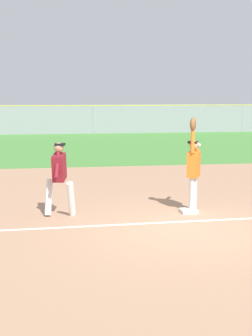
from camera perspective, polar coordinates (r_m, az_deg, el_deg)
The scene contains 11 objects.
ground_plane at distance 10.15m, azimuth 7.06°, elevation -7.37°, with size 75.63×75.63×0.00m, color tan.
outfield_grass at distance 26.42m, azimuth -2.63°, elevation 2.73°, with size 44.24×15.54×0.01m, color #478438.
chalk_foul_line at distance 10.36m, azimuth -13.03°, elevation -7.17°, with size 12.00×0.10×0.01m, color white.
first_base at distance 11.61m, azimuth 7.49°, elevation -5.09°, with size 0.38×0.38×0.08m, color white.
fielder at distance 11.55m, azimuth 8.05°, elevation 0.29°, with size 0.49×0.85×2.28m.
runner at distance 11.11m, azimuth -7.95°, elevation -0.70°, with size 0.75×0.84×1.72m.
baseball at distance 11.44m, azimuth 8.72°, elevation 2.73°, with size 0.07×0.07×0.07m, color white.
outfield_fence at distance 34.05m, azimuth -3.97°, elevation 5.79°, with size 44.32×0.08×2.02m.
parked_car_black at distance 36.91m, azimuth -9.30°, elevation 5.42°, with size 4.51×2.33×1.25m.
parked_car_red at distance 37.41m, azimuth 0.15°, elevation 5.58°, with size 4.54×2.40×1.25m.
parked_car_blue at distance 38.68m, azimuth 9.73°, elevation 5.56°, with size 4.53×2.38×1.25m.
Camera 1 is at (-2.64, -9.38, 2.83)m, focal length 51.14 mm.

